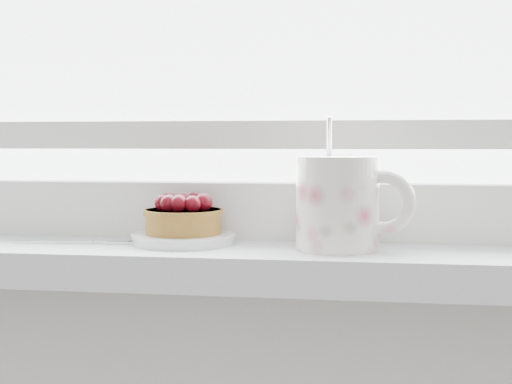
% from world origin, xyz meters
% --- Properties ---
extents(saucer, '(0.12, 0.12, 0.01)m').
position_xyz_m(saucer, '(-0.04, 1.90, 0.95)').
color(saucer, white).
rests_on(saucer, windowsill).
extents(raspberry_tart, '(0.09, 0.09, 0.05)m').
position_xyz_m(raspberry_tart, '(-0.04, 1.90, 0.97)').
color(raspberry_tart, brown).
rests_on(raspberry_tart, saucer).
extents(floral_mug, '(0.14, 0.10, 0.15)m').
position_xyz_m(floral_mug, '(0.14, 1.88, 0.99)').
color(floral_mug, silver).
rests_on(floral_mug, windowsill).
extents(fork, '(0.17, 0.03, 0.00)m').
position_xyz_m(fork, '(-0.16, 1.89, 0.94)').
color(fork, silver).
rests_on(fork, windowsill).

